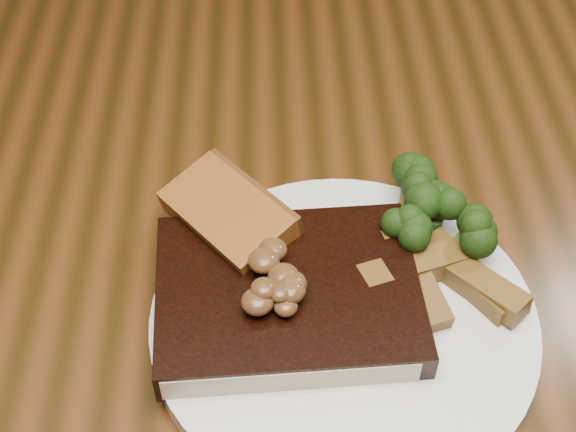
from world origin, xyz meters
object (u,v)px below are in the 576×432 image
Objects in this scene: plate at (343,323)px; potato_wedges at (441,291)px; steak at (288,295)px; garlic_bread at (229,232)px; dining_table at (305,322)px; chair_far at (343,16)px.

plate is 0.07m from potato_wedges.
garlic_bread is (-0.04, 0.06, -0.00)m from steak.
dining_table is 8.81× the size of steak.
garlic_bread reaches higher than plate.
garlic_bread is (-0.08, 0.07, 0.02)m from plate.
dining_table is at bearing 72.21° from steak.
steak is at bearing -104.81° from dining_table.
steak reaches higher than plate.
potato_wedges is (0.15, -0.06, 0.00)m from garlic_bread.
steak is at bearing -178.99° from potato_wedges.
chair_far is at bearing 82.28° from dining_table.
dining_table is 0.13m from steak.
steak is at bearing -6.37° from garlic_bread.
plate is at bearing -18.60° from steak.
plate is 1.50× the size of steak.
potato_wedges reaches higher than plate.
garlic_bread reaches higher than dining_table.
steak is 0.08m from garlic_bread.
dining_table is 0.16m from potato_wedges.
garlic_bread is 0.93× the size of potato_wedges.
chair_far is 0.83m from plate.
dining_table is 15.13× the size of potato_wedges.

